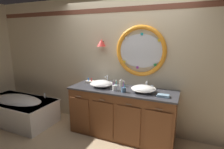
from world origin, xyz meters
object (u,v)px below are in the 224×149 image
sink_basin_left (101,84)px  sink_basin_right (143,89)px  toiletry_basket (90,82)px  bathtub (18,108)px  toothbrush_holder_right (124,89)px  soap_dispenser (121,83)px  toothbrush_holder_left (115,88)px  folded_hand_towel (163,96)px

sink_basin_left → sink_basin_right: sink_basin_left is taller
sink_basin_right → toiletry_basket: size_ratio=2.59×
bathtub → toothbrush_holder_right: (2.33, 0.25, 0.65)m
bathtub → sink_basin_right: size_ratio=3.86×
bathtub → soap_dispenser: (2.16, 0.58, 0.66)m
bathtub → sink_basin_left: sink_basin_left is taller
toothbrush_holder_left → sink_basin_left: bearing=162.6°
sink_basin_left → soap_dispenser: (0.31, 0.20, -0.00)m
bathtub → folded_hand_towel: 3.06m
sink_basin_right → folded_hand_towel: (0.34, -0.10, -0.04)m
bathtub → toothbrush_holder_left: toothbrush_holder_left is taller
sink_basin_left → toothbrush_holder_right: bearing=-14.4°
sink_basin_right → toothbrush_holder_left: 0.49m
toothbrush_holder_left → toiletry_basket: (-0.66, 0.26, -0.03)m
toothbrush_holder_left → soap_dispenser: toothbrush_holder_left is taller
toothbrush_holder_left → toiletry_basket: size_ratio=1.23×
toiletry_basket → bathtub: bearing=-160.5°
bathtub → sink_basin_left: size_ratio=3.87×
bathtub → sink_basin_right: (2.64, 0.38, 0.66)m
sink_basin_left → toothbrush_holder_left: bearing=-17.4°
sink_basin_right → toothbrush_holder_right: toothbrush_holder_right is taller
bathtub → sink_basin_left: 1.99m
folded_hand_towel → toiletry_basket: (-1.48, 0.25, 0.01)m
sink_basin_right → sink_basin_left: bearing=180.0°
toothbrush_holder_left → toothbrush_holder_right: bearing=-8.5°
bathtub → soap_dispenser: bearing=15.1°
sink_basin_left → bathtub: bearing=-168.4°
toothbrush_holder_left → soap_dispenser: size_ratio=1.40×
sink_basin_left → toothbrush_holder_right: (0.49, -0.13, -0.01)m
toothbrush_holder_right → folded_hand_towel: size_ratio=1.06×
toothbrush_holder_right → sink_basin_left: bearing=165.6°
toothbrush_holder_right → toiletry_basket: (-0.83, 0.28, -0.02)m
sink_basin_right → toothbrush_holder_right: (-0.31, -0.13, -0.01)m
bathtub → sink_basin_left: (1.84, 0.38, 0.66)m
bathtub → soap_dispenser: 2.33m
sink_basin_right → toothbrush_holder_left: size_ratio=2.10×
sink_basin_left → folded_hand_towel: (1.14, -0.10, -0.05)m
folded_hand_towel → toiletry_basket: toiletry_basket is taller
sink_basin_left → folded_hand_towel: sink_basin_left is taller
sink_basin_right → folded_hand_towel: sink_basin_right is taller
folded_hand_towel → toothbrush_holder_right: bearing=-177.4°
toothbrush_holder_left → folded_hand_towel: 0.83m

